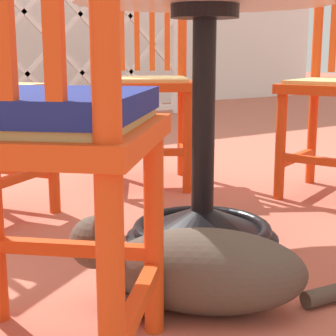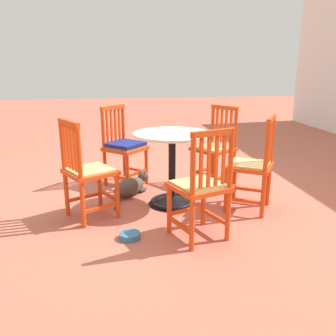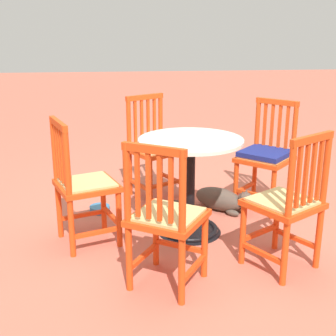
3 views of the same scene
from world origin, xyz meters
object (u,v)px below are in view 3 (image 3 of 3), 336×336
at_px(cafe_table, 190,197).
at_px(orange_chair_tucked_in, 154,150).
at_px(orange_chair_by_planter, 266,157).
at_px(orange_chair_facing_out, 83,186).
at_px(orange_chair_at_corner, 166,219).
at_px(orange_chair_near_fence, 287,205).
at_px(tabby_cat, 223,200).
at_px(pet_water_bowl, 100,209).

xyz_separation_m(cafe_table, orange_chair_tucked_in, (0.21, -0.80, 0.15)).
bearing_deg(orange_chair_by_planter, orange_chair_facing_out, 20.03).
bearing_deg(cafe_table, orange_chair_at_corner, 70.96).
height_order(cafe_table, orange_chair_by_planter, orange_chair_by_planter).
bearing_deg(orange_chair_facing_out, cafe_table, -172.85).
relative_size(orange_chair_tucked_in, orange_chair_facing_out, 1.00).
distance_m(orange_chair_near_fence, tabby_cat, 1.05).
distance_m(orange_chair_near_fence, orange_chair_facing_out, 1.39).
relative_size(orange_chair_near_fence, orange_chair_tucked_in, 1.00).
relative_size(orange_chair_tucked_in, pet_water_bowl, 5.36).
xyz_separation_m(cafe_table, pet_water_bowl, (0.70, -0.46, -0.26)).
distance_m(cafe_table, pet_water_bowl, 0.88).
relative_size(orange_chair_at_corner, tabby_cat, 1.39).
relative_size(cafe_table, tabby_cat, 1.16).
xyz_separation_m(orange_chair_at_corner, tabby_cat, (-0.59, -1.12, -0.34)).
xyz_separation_m(orange_chair_tucked_in, tabby_cat, (-0.55, 0.42, -0.34)).
relative_size(orange_chair_at_corner, orange_chair_tucked_in, 1.00).
bearing_deg(orange_chair_tucked_in, tabby_cat, 142.75).
xyz_separation_m(orange_chair_near_fence, pet_water_bowl, (1.22, -1.05, -0.41)).
bearing_deg(orange_chair_tucked_in, orange_chair_facing_out, 58.04).
bearing_deg(orange_chair_by_planter, cafe_table, 32.04).
distance_m(tabby_cat, pet_water_bowl, 1.04).
bearing_deg(orange_chair_at_corner, cafe_table, -109.04).
height_order(cafe_table, orange_chair_facing_out, orange_chair_facing_out).
xyz_separation_m(cafe_table, tabby_cat, (-0.34, -0.39, -0.19)).
height_order(orange_chair_facing_out, pet_water_bowl, orange_chair_facing_out).
bearing_deg(pet_water_bowl, orange_chair_by_planter, 179.18).
bearing_deg(orange_chair_at_corner, orange_chair_facing_out, -50.45).
relative_size(orange_chair_at_corner, orange_chair_near_fence, 1.00).
xyz_separation_m(orange_chair_near_fence, tabby_cat, (0.19, -0.97, -0.34)).
distance_m(cafe_table, orange_chair_at_corner, 0.79).
height_order(orange_chair_facing_out, tabby_cat, orange_chair_facing_out).
bearing_deg(tabby_cat, orange_chair_facing_out, 23.52).
height_order(orange_chair_by_planter, tabby_cat, orange_chair_by_planter).
height_order(orange_chair_near_fence, orange_chair_facing_out, same).
xyz_separation_m(orange_chair_at_corner, orange_chair_tucked_in, (-0.04, -1.53, 0.00)).
height_order(cafe_table, orange_chair_tucked_in, orange_chair_tucked_in).
xyz_separation_m(orange_chair_facing_out, pet_water_bowl, (-0.08, -0.56, -0.41)).
relative_size(tabby_cat, pet_water_bowl, 3.87).
xyz_separation_m(orange_chair_at_corner, orange_chair_by_planter, (-0.96, -1.17, 0.01)).
height_order(orange_chair_by_planter, pet_water_bowl, orange_chair_by_planter).
bearing_deg(cafe_table, tabby_cat, -131.07).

